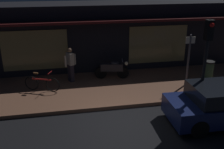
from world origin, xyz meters
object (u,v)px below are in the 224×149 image
Objects in this scene: traffic_light_pole at (206,52)px; parked_car_near at (224,104)px; motorcycle at (112,69)px; bicycle_parked at (42,83)px; trash_bin at (209,70)px; sign_post at (189,57)px; person_photographer at (70,64)px.

parked_car_near is (0.58, -0.64, -1.77)m from traffic_light_pole.
motorcycle reaches higher than bicycle_parked.
parked_car_near is (-1.45, -3.54, 0.08)m from trash_bin.
traffic_light_pole is at bearing -26.76° from bicycle_parked.
sign_post is 0.67× the size of traffic_light_pole.
person_photographer is at bearing 34.22° from bicycle_parked.
traffic_light_pole is (-0.64, -2.43, 0.97)m from sign_post.
person_photographer is 6.92m from parked_car_near.
traffic_light_pole reaches higher than sign_post.
person_photographer is at bearing 139.00° from parked_car_near.
motorcycle is at bearing 155.45° from sign_post.
trash_bin is (4.63, -1.01, -0.03)m from motorcycle.
person_photographer is (-2.04, -0.01, 0.38)m from motorcycle.
sign_post is at bearing 88.90° from parked_car_near.
motorcycle is 5.54m from parked_car_near.
sign_post is 3.17m from parked_car_near.
parked_car_near is at bearing -112.33° from trash_bin.
sign_post is at bearing -161.33° from trash_bin.
traffic_light_pole is 1.97m from parked_car_near.
trash_bin is at bearing -0.74° from bicycle_parked.
sign_post is (3.24, -1.48, 0.86)m from motorcycle.
person_photographer is at bearing 171.48° from trash_bin.
trash_bin is at bearing -12.27° from motorcycle.
motorcycle is 1.09× the size of bicycle_parked.
motorcycle is at bearing 167.73° from trash_bin.
motorcycle reaches higher than trash_bin.
bicycle_parked is 6.70m from sign_post.
motorcycle is 5.04m from traffic_light_pole.
traffic_light_pole is 0.87× the size of parked_car_near.
bicycle_parked is 7.48m from parked_car_near.
trash_bin is (1.39, 0.47, -0.89)m from sign_post.
traffic_light_pole reaches higher than bicycle_parked.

